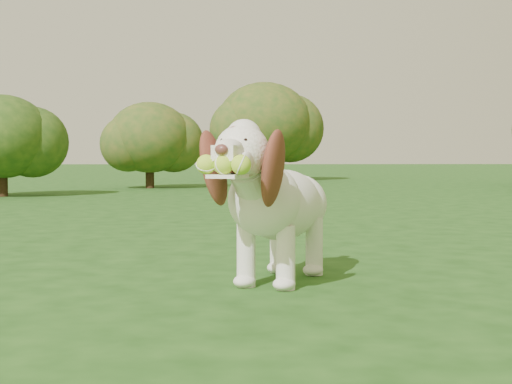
{
  "coord_description": "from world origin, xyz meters",
  "views": [
    {
      "loc": [
        -0.8,
        -3.12,
        0.57
      ],
      "look_at": [
        -0.7,
        -0.21,
        0.42
      ],
      "focal_mm": 50.0,
      "sensor_mm": 36.0,
      "label": 1
    }
  ],
  "objects": [
    {
      "name": "shrub_a",
      "position": [
        -3.91,
        6.67,
        0.82
      ],
      "size": [
        1.34,
        1.34,
        1.39
      ],
      "color": "#382314",
      "rests_on": "ground"
    },
    {
      "name": "ground",
      "position": [
        0.0,
        0.0,
        0.0
      ],
      "size": [
        80.0,
        80.0,
        0.0
      ],
      "primitive_type": "plane",
      "color": "#194012",
      "rests_on": "ground"
    },
    {
      "name": "shrub_b",
      "position": [
        -2.18,
        9.03,
        0.86
      ],
      "size": [
        1.41,
        1.41,
        1.46
      ],
      "color": "#382314",
      "rests_on": "ground"
    },
    {
      "name": "shrub_i",
      "position": [
        -0.06,
        12.57,
        1.27
      ],
      "size": [
        2.09,
        2.09,
        2.16
      ],
      "color": "#382314",
      "rests_on": "ground"
    },
    {
      "name": "dog",
      "position": [
        -0.6,
        -0.01,
        0.38
      ],
      "size": [
        0.67,
        1.04,
        0.71
      ],
      "rotation": [
        0.0,
        0.0,
        -0.42
      ],
      "color": "white",
      "rests_on": "ground"
    }
  ]
}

